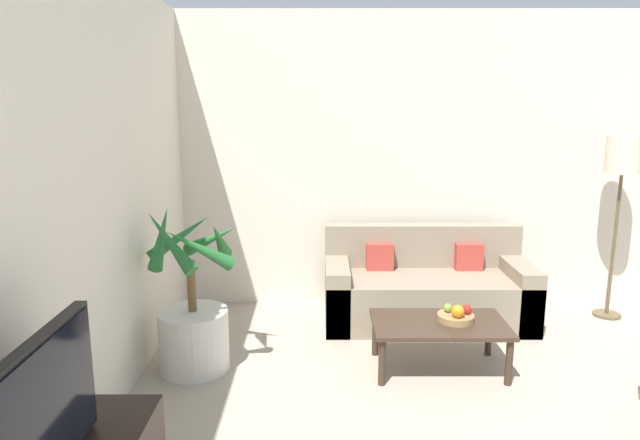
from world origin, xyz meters
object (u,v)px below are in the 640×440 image
at_px(fruit_bowl, 454,317).
at_px(apple_green, 446,308).
at_px(orange_fruit, 456,311).
at_px(coffee_table, 438,328).
at_px(television, 32,425).
at_px(floor_lamp, 620,165).
at_px(apple_red, 465,309).
at_px(potted_palm, 192,319).
at_px(sofa_loveseat, 424,290).

bearing_deg(fruit_bowl, apple_green, 133.38).
xyz_separation_m(fruit_bowl, orange_fruit, (-0.00, -0.06, 0.07)).
relative_size(apple_green, orange_fruit, 0.70).
bearing_deg(coffee_table, apple_green, 45.96).
height_order(television, fruit_bowl, television).
bearing_deg(floor_lamp, television, -139.22).
bearing_deg(television, coffee_table, 47.99).
bearing_deg(fruit_bowl, apple_red, 7.20).
xyz_separation_m(coffee_table, apple_red, (0.20, 0.04, 0.13)).
distance_m(potted_palm, floor_lamp, 3.78).
xyz_separation_m(floor_lamp, coffee_table, (-1.74, -1.05, -1.05)).
bearing_deg(sofa_loveseat, floor_lamp, 3.73).
xyz_separation_m(potted_palm, apple_green, (1.83, 0.08, 0.05)).
relative_size(apple_red, apple_green, 1.05).
relative_size(potted_palm, floor_lamp, 0.74).
relative_size(floor_lamp, apple_green, 25.37).
height_order(television, sofa_loveseat, television).
relative_size(floor_lamp, apple_red, 24.06).
distance_m(floor_lamp, apple_green, 2.14).
bearing_deg(apple_green, orange_fruit, -67.25).
bearing_deg(orange_fruit, floor_lamp, 33.56).
distance_m(coffee_table, apple_red, 0.24).
bearing_deg(fruit_bowl, floor_lamp, 32.14).
distance_m(television, orange_fruit, 2.83).
xyz_separation_m(television, apple_green, (1.92, 2.12, -0.37)).
xyz_separation_m(potted_palm, apple_red, (1.96, 0.04, 0.05)).
relative_size(sofa_loveseat, apple_green, 27.57).
relative_size(floor_lamp, coffee_table, 1.70).
height_order(potted_palm, apple_green, potted_palm).
bearing_deg(television, apple_red, 45.55).
xyz_separation_m(potted_palm, floor_lamp, (3.50, 1.05, 0.98)).
height_order(television, orange_fruit, television).
distance_m(sofa_loveseat, floor_lamp, 1.99).
bearing_deg(floor_lamp, apple_green, -149.80).
distance_m(apple_red, orange_fruit, 0.11).
distance_m(apple_red, apple_green, 0.13).
relative_size(television, potted_palm, 0.77).
bearing_deg(apple_green, sofa_loveseat, 89.71).
distance_m(sofa_loveseat, apple_red, 0.92).
bearing_deg(orange_fruit, coffee_table, 165.58).
distance_m(television, floor_lamp, 4.77).
bearing_deg(television, sofa_loveseat, 57.24).
height_order(television, floor_lamp, floor_lamp).
xyz_separation_m(apple_green, orange_fruit, (0.04, -0.11, 0.01)).
bearing_deg(television, apple_green, 47.91).
bearing_deg(sofa_loveseat, television, -122.76).
relative_size(television, apple_green, 14.49).
bearing_deg(sofa_loveseat, coffee_table, -94.74).
bearing_deg(fruit_bowl, television, -133.42).
relative_size(television, sofa_loveseat, 0.53).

